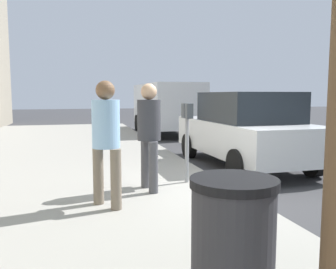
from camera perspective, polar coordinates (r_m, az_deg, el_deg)
The scene contains 8 objects.
ground_plane at distance 6.33m, azimuth 9.89°, elevation -9.40°, with size 80.00×80.00×0.00m, color #38383A.
sidewalk_slab at distance 5.78m, azimuth -18.75°, elevation -10.40°, with size 28.00×6.00×0.15m, color gray.
parking_meter at distance 6.31m, azimuth 3.06°, elevation 1.41°, with size 0.36×0.12×1.41m.
pedestrian_at_meter at distance 5.77m, azimuth -3.05°, elevation 1.00°, with size 0.52×0.38×1.74m.
pedestrian_bystander at distance 4.97m, azimuth -9.85°, elevation 0.16°, with size 0.46×0.38×1.75m.
parked_sedan_near at distance 8.67m, azimuth 12.16°, elevation 0.82°, with size 4.44×2.05×1.77m.
parked_van_far at distance 15.65m, azimuth -0.28°, elevation 4.67°, with size 5.21×2.13×2.18m.
trash_bin at distance 2.57m, azimuth 10.26°, elevation -17.86°, with size 0.59×0.59×1.01m.
Camera 1 is at (-5.53, 2.57, 1.70)m, focal length 38.21 mm.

